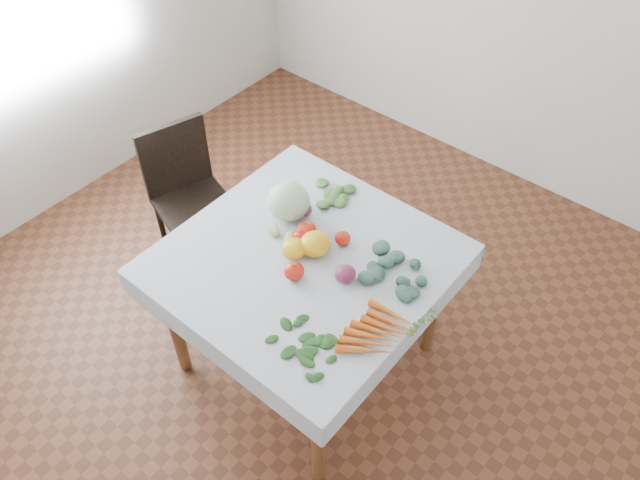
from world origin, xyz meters
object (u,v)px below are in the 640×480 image
Objects in this scene: chair at (186,187)px; cabbage at (289,201)px; heirloom_back at (315,244)px; table at (305,273)px; carrot_bunch at (379,332)px.

chair is 4.37× the size of cabbage.
table is at bearing -100.19° from heirloom_back.
cabbage is at bearing -0.72° from chair.
cabbage is 0.62× the size of carrot_bunch.
carrot_bunch is at bearing -20.85° from heirloom_back.
cabbage reaches higher than table.
chair is at bearing 174.04° from heirloom_back.
heirloom_back is (1.01, -0.11, 0.32)m from chair.
cabbage is 1.42× the size of heirloom_back.
table is at bearing -34.43° from cabbage.
cabbage reaches higher than carrot_bunch.
cabbage is at bearing 145.57° from table.
chair is at bearing 179.28° from cabbage.
chair is 6.21× the size of heirloom_back.
cabbage reaches higher than heirloom_back.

